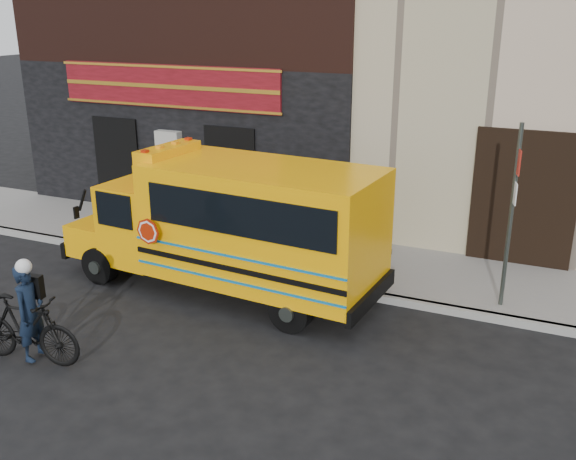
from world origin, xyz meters
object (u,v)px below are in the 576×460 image
(sign_pole, at_px, (511,213))
(school_bus, at_px, (235,223))
(bicycle, at_px, (26,329))
(cyclist, at_px, (31,315))

(sign_pole, bearing_deg, school_bus, -166.11)
(bicycle, bearing_deg, cyclist, -41.33)
(school_bus, xyz_separation_m, bicycle, (-1.87, -3.80, -0.92))
(sign_pole, height_order, cyclist, sign_pole)
(sign_pole, relative_size, cyclist, 2.23)
(school_bus, height_order, sign_pole, sign_pole)
(school_bus, bearing_deg, cyclist, -116.02)
(sign_pole, relative_size, bicycle, 1.86)
(school_bus, bearing_deg, sign_pole, 13.89)
(bicycle, distance_m, cyclist, 0.25)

